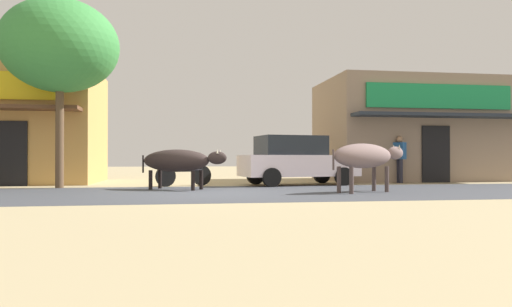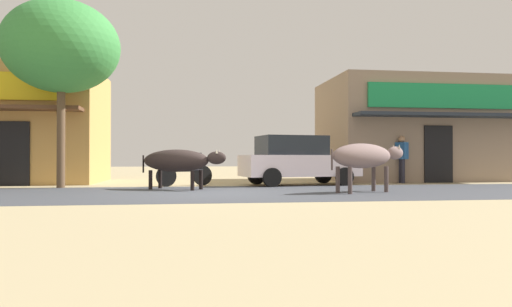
% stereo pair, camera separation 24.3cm
% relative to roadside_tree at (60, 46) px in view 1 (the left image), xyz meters
% --- Properties ---
extents(ground, '(80.00, 80.00, 0.00)m').
position_rel_roadside_tree_xyz_m(ground, '(4.32, -2.88, -4.29)').
color(ground, tan).
extents(asphalt_road, '(72.00, 5.81, 0.00)m').
position_rel_roadside_tree_xyz_m(asphalt_road, '(4.32, -2.88, -4.29)').
color(asphalt_road, '#3F4249').
rests_on(asphalt_road, ground).
extents(storefront_right_club, '(7.17, 5.44, 4.09)m').
position_rel_roadside_tree_xyz_m(storefront_right_club, '(13.11, 3.49, -2.24)').
color(storefront_right_club, gray).
rests_on(storefront_right_club, ground).
extents(roadside_tree, '(3.50, 3.50, 5.70)m').
position_rel_roadside_tree_xyz_m(roadside_tree, '(0.00, 0.00, 0.00)').
color(roadside_tree, brown).
rests_on(roadside_tree, ground).
extents(parked_hatchback_car, '(4.07, 2.26, 1.64)m').
position_rel_roadside_tree_xyz_m(parked_hatchback_car, '(7.45, 0.41, -3.45)').
color(parked_hatchback_car, silver).
rests_on(parked_hatchback_car, ground).
extents(parked_motorcycle, '(1.79, 0.81, 1.08)m').
position_rel_roadside_tree_xyz_m(parked_motorcycle, '(3.75, 0.38, -3.81)').
color(parked_motorcycle, black).
rests_on(parked_motorcycle, ground).
extents(cow_near_brown, '(2.53, 1.68, 1.15)m').
position_rel_roadside_tree_xyz_m(cow_near_brown, '(3.54, -1.36, -3.47)').
color(cow_near_brown, '#2C2220').
rests_on(cow_near_brown, ground).
extents(cow_far_dark, '(2.49, 1.47, 1.28)m').
position_rel_roadside_tree_xyz_m(cow_far_dark, '(8.40, -3.28, -3.35)').
color(cow_far_dark, gray).
rests_on(cow_far_dark, ground).
extents(pedestrian_by_shop, '(0.42, 0.61, 1.71)m').
position_rel_roadside_tree_xyz_m(pedestrian_by_shop, '(11.49, 1.12, -3.28)').
color(pedestrian_by_shop, '#262633').
rests_on(pedestrian_by_shop, ground).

